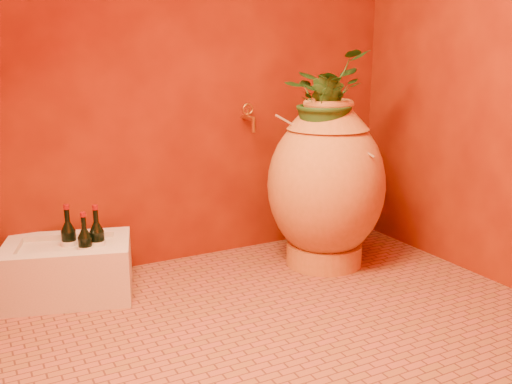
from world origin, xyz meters
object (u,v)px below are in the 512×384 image
wine_bottle_a (69,243)px  wine_bottle_b (98,243)px  amphora (326,184)px  wall_tap (249,116)px  stone_basin (69,270)px  wine_bottle_c (86,249)px

wine_bottle_a → wine_bottle_b: wine_bottle_a is taller
amphora → wall_tap: bearing=127.2°
wine_bottle_a → wine_bottle_b: bearing=-29.1°
wine_bottle_a → wall_tap: bearing=6.7°
amphora → stone_basin: (-1.42, 0.23, -0.34)m
wine_bottle_a → wine_bottle_c: bearing=-59.5°
stone_basin → wine_bottle_c: size_ratio=2.41×
stone_basin → wine_bottle_b: bearing=-13.8°
stone_basin → wine_bottle_a: size_ratio=2.24×
stone_basin → wine_bottle_b: size_ratio=2.25×
wine_bottle_a → wall_tap: 1.25m
amphora → wine_bottle_b: bearing=171.5°
amphora → wall_tap: amphora is taller
amphora → wine_bottle_a: amphora is taller
wall_tap → amphora: bearing=-52.8°
wine_bottle_a → wine_bottle_c: wine_bottle_a is taller
wine_bottle_c → wall_tap: wall_tap is taller
amphora → wall_tap: 0.61m
wine_bottle_b → wall_tap: 1.15m
wall_tap → wine_bottle_a: bearing=-173.3°
wine_bottle_a → wine_bottle_c: size_ratio=1.08×
wine_bottle_b → wine_bottle_a: bearing=150.9°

